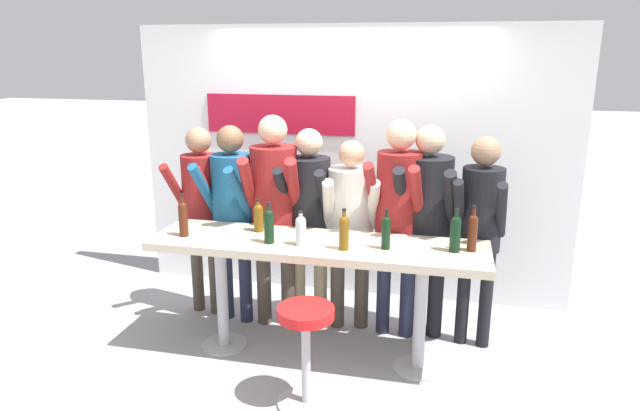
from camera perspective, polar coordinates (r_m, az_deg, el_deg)
ground_plane at (r=4.58m, az=-0.28°, el=-14.91°), size 40.00×40.00×0.00m
back_wall at (r=5.37m, az=2.95°, el=4.21°), size 4.08×0.12×2.53m
tasting_table at (r=4.23m, az=-0.29°, el=-5.37°), size 2.48×0.63×0.95m
bar_stool at (r=3.82m, az=-1.42°, el=-13.41°), size 0.39×0.39×0.71m
person_far_left at (r=5.03m, az=-11.79°, el=0.54°), size 0.43×0.54×1.67m
person_left at (r=4.82m, az=-8.79°, el=0.29°), size 0.46×0.57×1.71m
person_center_left at (r=4.70m, az=-4.63°, el=0.67°), size 0.51×0.62×1.81m
person_center at (r=4.71m, az=-1.12°, el=-0.07°), size 0.42×0.53×1.70m
person_center_right at (r=4.66m, az=3.08°, el=-1.04°), size 0.50×0.58×1.61m
person_right at (r=4.53m, az=7.82°, el=0.01°), size 0.47×0.59×1.79m
person_far_right at (r=4.58m, az=10.62°, el=-0.44°), size 0.49×0.58×1.75m
person_rightmost at (r=4.51m, az=15.76°, el=-1.28°), size 0.42×0.54×1.69m
wine_bottle_0 at (r=4.02m, az=6.62°, el=-2.54°), size 0.06×0.06×0.29m
wine_bottle_1 at (r=4.05m, az=13.39°, el=-2.59°), size 0.07×0.07×0.31m
wine_bottle_2 at (r=4.13m, az=-5.13°, el=-1.89°), size 0.07×0.07×0.31m
wine_bottle_3 at (r=3.98m, az=2.41°, el=-2.56°), size 0.07×0.07×0.30m
wine_bottle_4 at (r=4.41m, az=-6.17°, el=-1.08°), size 0.07×0.07×0.25m
wine_bottle_5 at (r=4.07m, az=-1.93°, el=-2.38°), size 0.08×0.08×0.26m
wine_bottle_6 at (r=4.09m, az=15.02°, el=-2.46°), size 0.07×0.07×0.33m
wine_bottle_7 at (r=4.38m, az=-13.53°, el=-1.13°), size 0.07×0.07×0.33m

